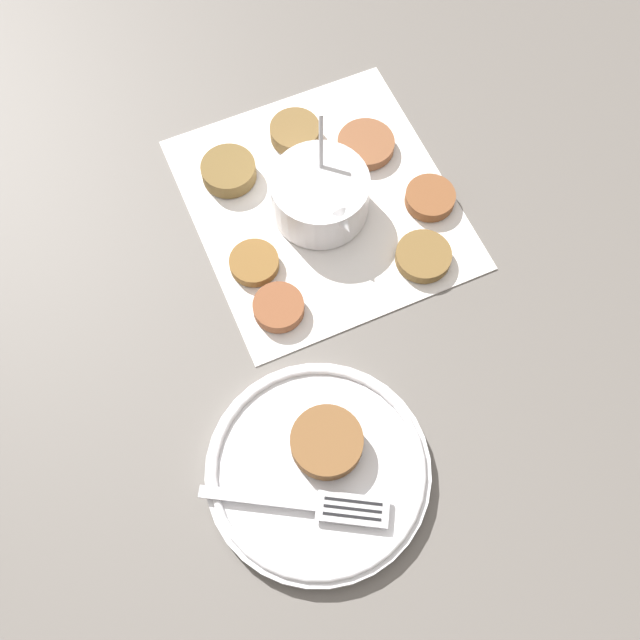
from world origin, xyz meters
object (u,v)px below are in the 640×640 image
at_px(sauce_bowl, 321,199).
at_px(fritter_on_plate, 327,442).
at_px(serving_plate, 318,470).
at_px(fork, 315,505).

height_order(sauce_bowl, fritter_on_plate, sauce_bowl).
relative_size(sauce_bowl, fritter_on_plate, 1.69).
xyz_separation_m(serving_plate, fritter_on_plate, (-0.02, 0.02, 0.02)).
bearing_deg(fork, sauce_bowl, 151.00).
bearing_deg(fritter_on_plate, sauce_bowl, 153.10).
height_order(serving_plate, fritter_on_plate, fritter_on_plate).
bearing_deg(fritter_on_plate, serving_plate, -48.08).
distance_m(serving_plate, fritter_on_plate, 0.03).
distance_m(fritter_on_plate, fork, 0.06).
height_order(sauce_bowl, fork, sauce_bowl).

